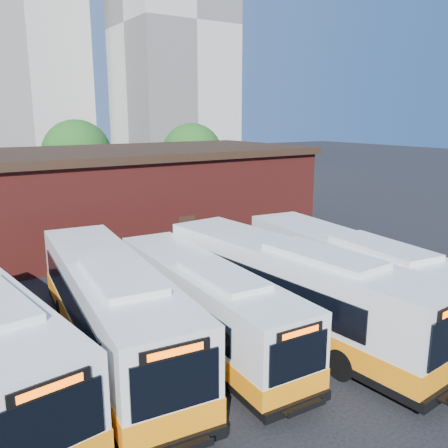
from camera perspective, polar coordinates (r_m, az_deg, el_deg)
ground at (r=18.72m, az=8.74°, el=-14.91°), size 220.00×220.00×0.00m
bus_west at (r=18.20m, az=-13.45°, el=-10.14°), size 4.09×13.71×3.68m
bus_midwest at (r=18.70m, az=-2.47°, el=-9.78°), size 2.98×12.08×3.26m
bus_mideast at (r=19.63m, az=7.96°, el=-8.07°), size 3.96×13.94×3.75m
bus_east at (r=21.78m, az=15.18°, el=-6.41°), size 4.08×13.54×3.64m
transit_worker at (r=17.26m, az=23.85°, el=-14.77°), size 0.56×0.78×1.98m
depot_building at (r=34.53m, az=-13.73°, el=3.49°), size 28.60×12.60×6.40m
tree_mid at (r=48.19m, az=-17.26°, el=8.04°), size 6.56×6.56×8.36m
tree_east at (r=49.68m, az=-3.86°, el=8.43°), size 6.24×6.24×7.96m
tower_right at (r=91.52m, az=-6.31°, el=22.69°), size 18.00×18.00×49.20m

